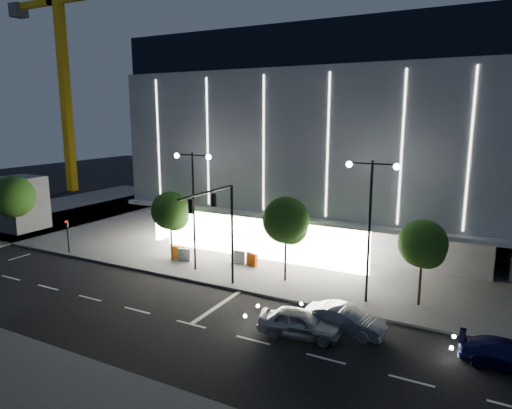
{
  "coord_description": "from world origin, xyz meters",
  "views": [
    {
      "loc": [
        16.47,
        -21.0,
        11.62
      ],
      "look_at": [
        0.71,
        8.83,
        5.0
      ],
      "focal_mm": 32.0,
      "sensor_mm": 36.0,
      "label": 1
    }
  ],
  "objects_px": {
    "tree_right": "(423,246)",
    "barrier_a": "(178,252)",
    "street_lamp_east": "(370,211)",
    "tree_mid": "(286,223)",
    "barrier_b": "(184,255)",
    "street_lamp_west": "(193,194)",
    "traffic_mast": "(220,219)",
    "tree_left": "(171,213)",
    "tower_crane": "(67,54)",
    "barrier_d": "(239,257)",
    "barrier_c": "(252,259)",
    "car_lead": "(300,323)",
    "car_second": "(344,320)",
    "car_third": "(510,355)",
    "ped_signal_far": "(68,233)"
  },
  "relations": [
    {
      "from": "traffic_mast",
      "to": "tree_left",
      "type": "relative_size",
      "value": 1.24
    },
    {
      "from": "traffic_mast",
      "to": "ped_signal_far",
      "type": "height_order",
      "value": "traffic_mast"
    },
    {
      "from": "street_lamp_west",
      "to": "car_second",
      "type": "xyz_separation_m",
      "value": [
        12.92,
        -4.38,
        -5.23
      ]
    },
    {
      "from": "ped_signal_far",
      "to": "tree_right",
      "type": "height_order",
      "value": "tree_right"
    },
    {
      "from": "tower_crane",
      "to": "barrier_c",
      "type": "distance_m",
      "value": 49.72
    },
    {
      "from": "traffic_mast",
      "to": "barrier_c",
      "type": "relative_size",
      "value": 6.43
    },
    {
      "from": "tree_right",
      "to": "car_third",
      "type": "distance_m",
      "value": 7.83
    },
    {
      "from": "tower_crane",
      "to": "tree_left",
      "type": "height_order",
      "value": "tower_crane"
    },
    {
      "from": "car_third",
      "to": "barrier_a",
      "type": "relative_size",
      "value": 4.01
    },
    {
      "from": "tower_crane",
      "to": "tree_right",
      "type": "height_order",
      "value": "tower_crane"
    },
    {
      "from": "tower_crane",
      "to": "traffic_mast",
      "type": "bearing_deg",
      "value": -30.47
    },
    {
      "from": "traffic_mast",
      "to": "tree_mid",
      "type": "distance_m",
      "value": 4.82
    },
    {
      "from": "car_second",
      "to": "barrier_d",
      "type": "bearing_deg",
      "value": 58.96
    },
    {
      "from": "street_lamp_west",
      "to": "barrier_c",
      "type": "xyz_separation_m",
      "value": [
        3.4,
        2.75,
        -5.31
      ]
    },
    {
      "from": "traffic_mast",
      "to": "tree_right",
      "type": "height_order",
      "value": "traffic_mast"
    },
    {
      "from": "barrier_a",
      "to": "barrier_b",
      "type": "xyz_separation_m",
      "value": [
        0.84,
        -0.35,
        0.0
      ]
    },
    {
      "from": "street_lamp_west",
      "to": "tree_mid",
      "type": "bearing_deg",
      "value": 8.26
    },
    {
      "from": "tower_crane",
      "to": "car_second",
      "type": "distance_m",
      "value": 60.6
    },
    {
      "from": "tree_right",
      "to": "ped_signal_far",
      "type": "bearing_deg",
      "value": -174.86
    },
    {
      "from": "traffic_mast",
      "to": "car_lead",
      "type": "distance_m",
      "value": 8.8
    },
    {
      "from": "barrier_b",
      "to": "barrier_c",
      "type": "xyz_separation_m",
      "value": [
        5.39,
        1.45,
        0.0
      ]
    },
    {
      "from": "tree_mid",
      "to": "barrier_b",
      "type": "distance_m",
      "value": 9.74
    },
    {
      "from": "car_third",
      "to": "barrier_d",
      "type": "xyz_separation_m",
      "value": [
        -18.66,
        7.09,
        0.01
      ]
    },
    {
      "from": "tree_mid",
      "to": "tree_right",
      "type": "relative_size",
      "value": 1.12
    },
    {
      "from": "car_second",
      "to": "barrier_a",
      "type": "distance_m",
      "value": 16.87
    },
    {
      "from": "car_lead",
      "to": "tree_mid",
      "type": "bearing_deg",
      "value": 22.03
    },
    {
      "from": "street_lamp_west",
      "to": "barrier_a",
      "type": "distance_m",
      "value": 6.24
    },
    {
      "from": "tower_crane",
      "to": "car_second",
      "type": "bearing_deg",
      "value": -27.43
    },
    {
      "from": "street_lamp_east",
      "to": "tree_right",
      "type": "height_order",
      "value": "street_lamp_east"
    },
    {
      "from": "street_lamp_west",
      "to": "barrier_b",
      "type": "height_order",
      "value": "street_lamp_west"
    },
    {
      "from": "traffic_mast",
      "to": "barrier_d",
      "type": "bearing_deg",
      "value": 108.46
    },
    {
      "from": "tree_right",
      "to": "barrier_c",
      "type": "distance_m",
      "value": 13.14
    },
    {
      "from": "tree_right",
      "to": "barrier_a",
      "type": "xyz_separation_m",
      "value": [
        -18.86,
        0.63,
        -3.23
      ]
    },
    {
      "from": "street_lamp_west",
      "to": "barrier_b",
      "type": "bearing_deg",
      "value": 146.8
    },
    {
      "from": "tree_left",
      "to": "barrier_d",
      "type": "relative_size",
      "value": 5.2
    },
    {
      "from": "tree_left",
      "to": "car_second",
      "type": "relative_size",
      "value": 1.29
    },
    {
      "from": "tree_left",
      "to": "barrier_a",
      "type": "xyz_separation_m",
      "value": [
        0.14,
        0.63,
        -3.38
      ]
    },
    {
      "from": "tower_crane",
      "to": "barrier_b",
      "type": "bearing_deg",
      "value": -29.94
    },
    {
      "from": "barrier_b",
      "to": "barrier_d",
      "type": "height_order",
      "value": "same"
    },
    {
      "from": "car_lead",
      "to": "barrier_c",
      "type": "distance_m",
      "value": 11.51
    },
    {
      "from": "tower_crane",
      "to": "barrier_b",
      "type": "xyz_separation_m",
      "value": [
        35.93,
        -20.7,
        -19.86
      ]
    },
    {
      "from": "car_lead",
      "to": "tower_crane",
      "type": "bearing_deg",
      "value": 52.73
    },
    {
      "from": "street_lamp_west",
      "to": "barrier_a",
      "type": "height_order",
      "value": "street_lamp_west"
    },
    {
      "from": "tree_mid",
      "to": "barrier_a",
      "type": "height_order",
      "value": "tree_mid"
    },
    {
      "from": "ped_signal_far",
      "to": "car_second",
      "type": "xyz_separation_m",
      "value": [
        24.92,
        -2.88,
        -1.16
      ]
    },
    {
      "from": "traffic_mast",
      "to": "street_lamp_east",
      "type": "bearing_deg",
      "value": 16.48
    },
    {
      "from": "traffic_mast",
      "to": "tower_crane",
      "type": "bearing_deg",
      "value": 149.53
    },
    {
      "from": "car_second",
      "to": "barrier_d",
      "type": "relative_size",
      "value": 4.02
    },
    {
      "from": "barrier_b",
      "to": "car_second",
      "type": "bearing_deg",
      "value": -34.77
    },
    {
      "from": "street_lamp_east",
      "to": "tree_mid",
      "type": "bearing_deg",
      "value": 170.31
    }
  ]
}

